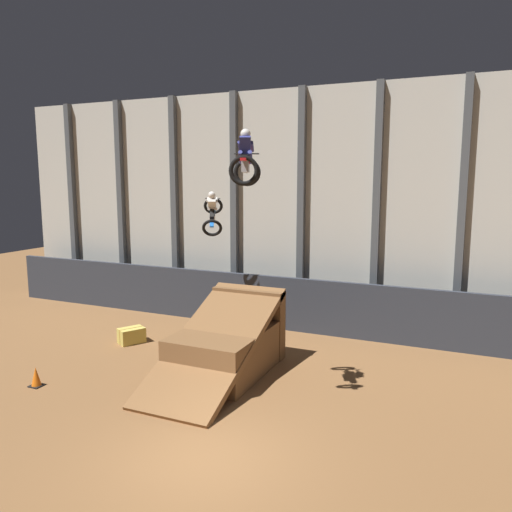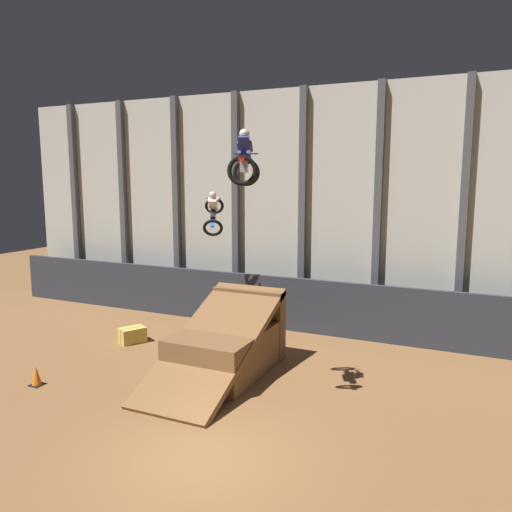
% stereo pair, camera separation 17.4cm
% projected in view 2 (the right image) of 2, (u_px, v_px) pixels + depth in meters
% --- Properties ---
extents(ground_plane, '(60.00, 60.00, 0.00)m').
position_uv_depth(ground_plane, '(202.00, 459.00, 10.78)').
color(ground_plane, brown).
extents(arena_back_wall, '(32.00, 0.40, 9.62)m').
position_uv_depth(arena_back_wall, '(340.00, 209.00, 19.85)').
color(arena_back_wall, beige).
rests_on(arena_back_wall, ground_plane).
extents(lower_barrier, '(31.36, 0.20, 2.14)m').
position_uv_depth(lower_barrier, '(328.00, 308.00, 19.18)').
color(lower_barrier, '#2D333D').
rests_on(lower_barrier, ground_plane).
extents(dirt_ramp, '(2.52, 5.46, 2.48)m').
position_uv_depth(dirt_ramp, '(228.00, 344.00, 15.73)').
color(dirt_ramp, brown).
rests_on(dirt_ramp, ground_plane).
extents(rider_bike_left_air, '(1.39, 1.83, 1.70)m').
position_uv_depth(rider_bike_left_air, '(213.00, 212.00, 18.37)').
color(rider_bike_left_air, black).
extents(rider_bike_right_air, '(1.24, 1.78, 1.45)m').
position_uv_depth(rider_bike_right_air, '(244.00, 162.00, 12.64)').
color(rider_bike_right_air, black).
extents(traffic_cone_near_ramp, '(0.36, 0.36, 0.58)m').
position_uv_depth(traffic_cone_near_ramp, '(36.00, 376.00, 14.60)').
color(traffic_cone_near_ramp, black).
rests_on(traffic_cone_near_ramp, ground_plane).
extents(hay_bale_trackside, '(0.97, 1.08, 0.57)m').
position_uv_depth(hay_bale_trackside, '(133.00, 335.00, 18.43)').
color(hay_bale_trackside, '#CCB751').
rests_on(hay_bale_trackside, ground_plane).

